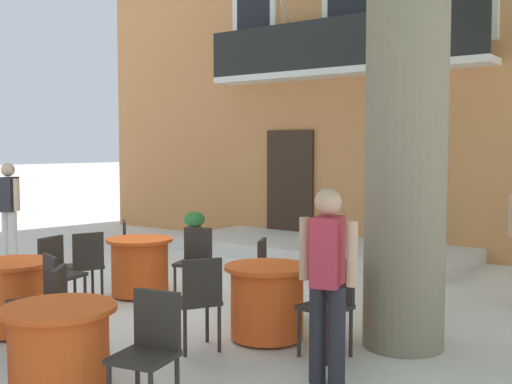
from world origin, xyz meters
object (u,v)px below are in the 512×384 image
at_px(pedestrian_mid_plaza, 328,275).
at_px(cafe_chair_front_2, 199,297).
at_px(cafe_chair_middle_2, 58,270).
at_px(cafe_chair_far_side_1, 195,258).
at_px(pedestrian_by_tree, 9,208).
at_px(cafe_chair_front_0, 330,299).
at_px(cafe_table_far_side, 140,266).
at_px(cafe_table_middle, 13,296).
at_px(cafe_chair_middle_1, 40,296).
at_px(cafe_table_near_tree, 60,354).
at_px(cafe_table_front, 267,301).
at_px(cafe_chair_far_side_2, 132,247).
at_px(ground_planter_left, 194,225).
at_px(cafe_chair_front_1, 271,273).
at_px(cafe_chair_near_tree_0, 149,346).
at_px(cafe_chair_near_tree_1, 72,311).
at_px(cafe_chair_far_side_0, 86,263).

bearing_deg(pedestrian_mid_plaza, cafe_chair_front_2, 179.71).
bearing_deg(cafe_chair_front_2, cafe_chair_middle_2, 179.60).
height_order(cafe_chair_far_side_1, pedestrian_by_tree, pedestrian_by_tree).
xyz_separation_m(cafe_chair_front_0, cafe_table_far_side, (-3.19, 0.57, -0.14)).
height_order(cafe_table_middle, cafe_chair_front_0, cafe_chair_front_0).
distance_m(cafe_table_far_side, pedestrian_by_tree, 3.30).
distance_m(cafe_chair_middle_1, cafe_chair_front_2, 1.52).
bearing_deg(cafe_table_near_tree, cafe_table_front, 82.21).
bearing_deg(cafe_table_front, cafe_table_middle, -148.40).
bearing_deg(cafe_chair_far_side_2, cafe_table_front, -17.59).
bearing_deg(ground_planter_left, pedestrian_mid_plaza, -40.19).
xyz_separation_m(cafe_table_front, cafe_chair_front_1, (-0.40, 0.64, 0.14)).
xyz_separation_m(cafe_chair_middle_2, pedestrian_mid_plaza, (3.60, -0.02, 0.38)).
bearing_deg(pedestrian_mid_plaza, cafe_chair_middle_1, -161.71).
bearing_deg(cafe_chair_front_0, cafe_table_near_tree, -115.59).
relative_size(cafe_chair_front_1, pedestrian_mid_plaza, 0.56).
bearing_deg(pedestrian_mid_plaza, cafe_chair_near_tree_0, -118.04).
distance_m(cafe_chair_near_tree_1, cafe_chair_front_2, 1.17).
height_order(cafe_chair_near_tree_0, pedestrian_mid_plaza, pedestrian_mid_plaza).
xyz_separation_m(cafe_table_front, cafe_chair_front_0, (0.75, -0.03, 0.14)).
relative_size(cafe_table_near_tree, cafe_chair_near_tree_0, 0.95).
relative_size(cafe_chair_middle_1, cafe_chair_front_1, 1.00).
xyz_separation_m(cafe_chair_near_tree_0, cafe_chair_front_1, (-0.81, 2.65, 0.00)).
distance_m(cafe_chair_middle_2, cafe_chair_far_side_0, 0.50).
bearing_deg(cafe_chair_front_0, cafe_chair_middle_1, -146.12).
height_order(cafe_chair_near_tree_0, cafe_chair_front_0, same).
xyz_separation_m(cafe_table_near_tree, cafe_table_front, (0.31, 2.25, 0.00)).
xyz_separation_m(cafe_chair_front_2, cafe_chair_far_side_0, (-2.31, 0.50, 0.00)).
distance_m(cafe_chair_front_0, ground_planter_left, 7.45).
distance_m(cafe_chair_near_tree_0, pedestrian_mid_plaza, 1.53).
xyz_separation_m(cafe_chair_front_2, pedestrian_mid_plaza, (1.40, -0.01, 0.38)).
relative_size(cafe_chair_front_1, cafe_chair_far_side_1, 1.00).
relative_size(cafe_chair_middle_2, cafe_chair_front_2, 1.00).
relative_size(cafe_chair_near_tree_0, cafe_chair_far_side_0, 1.00).
distance_m(cafe_table_near_tree, cafe_chair_front_1, 2.89).
relative_size(cafe_chair_front_0, cafe_chair_far_side_0, 1.00).
xyz_separation_m(cafe_chair_middle_2, cafe_chair_front_2, (2.19, -0.02, 0.00)).
height_order(cafe_table_far_side, ground_planter_left, cafe_table_far_side).
xyz_separation_m(cafe_table_middle, cafe_chair_front_2, (1.97, 0.70, 0.14)).
bearing_deg(cafe_chair_middle_1, pedestrian_mid_plaza, 18.29).
distance_m(cafe_chair_near_tree_0, pedestrian_by_tree, 6.68).
xyz_separation_m(cafe_chair_middle_2, cafe_chair_far_side_0, (-0.12, 0.48, 0.00)).
height_order(cafe_chair_middle_2, cafe_table_front, cafe_chair_middle_2).
height_order(cafe_table_near_tree, cafe_table_far_side, same).
xyz_separation_m(cafe_chair_front_0, ground_planter_left, (-5.86, 4.59, -0.18)).
xyz_separation_m(cafe_chair_middle_2, cafe_chair_front_0, (3.25, 0.64, 0.00)).
distance_m(cafe_table_near_tree, cafe_chair_far_side_1, 3.43).
xyz_separation_m(cafe_table_front, cafe_chair_front_2, (-0.30, -0.69, 0.14)).
xyz_separation_m(cafe_chair_front_0, cafe_chair_far_side_0, (-3.36, -0.16, 0.00)).
bearing_deg(cafe_chair_middle_1, cafe_chair_middle_2, 136.87).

